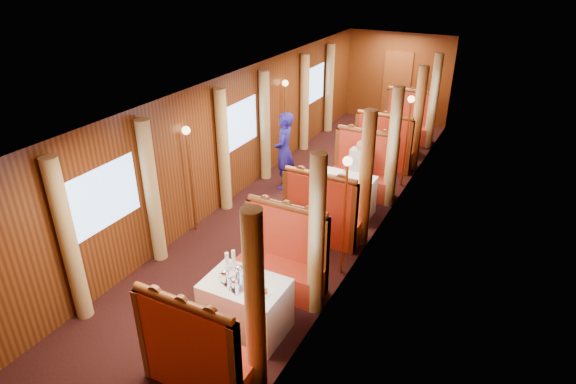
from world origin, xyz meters
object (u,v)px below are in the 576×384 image
Objects in this scene: banquette_near_aft at (282,263)px; table_mid at (344,196)px; table_near at (246,306)px; tea_tray at (236,285)px; rose_vase_far at (398,117)px; passenger at (359,164)px; banquette_far_aft at (407,125)px; banquette_mid_fwd at (323,218)px; banquette_near_fwd at (198,356)px; teapot_left at (226,278)px; steward at (284,151)px; banquette_mid_aft at (362,174)px; table_far at (396,138)px; teapot_right at (235,285)px; teapot_back at (239,272)px; banquette_far_fwd at (384,150)px; rose_vase_mid at (345,169)px; fruit_plate at (262,292)px.

banquette_near_aft is 2.49m from table_mid.
table_near is 3.09× the size of tea_tray.
passenger reaches higher than rose_vase_far.
banquette_near_aft is 1.00× the size of banquette_far_aft.
banquette_mid_fwd is (0.00, -1.01, 0.05)m from table_mid.
banquette_mid_fwd is 2.60m from tea_tray.
tea_tray is at bearing -90.63° from rose_vase_far.
teapot_left is at bearing 103.24° from banquette_near_fwd.
steward is (-1.55, 3.04, 0.39)m from banquette_near_aft.
table_near is at bearing 4.90° from steward.
banquette_mid_fwd is (0.00, 2.49, 0.05)m from table_near.
table_mid is (0.00, 2.49, -0.05)m from banquette_near_aft.
banquette_far_aft is 8.13m from teapot_left.
banquette_near_fwd is 0.99m from tea_tray.
table_far is at bearing 90.00° from banquette_mid_aft.
banquette_near_aft reaches higher than table_far.
banquette_near_fwd is 1.28× the size of table_far.
teapot_right is at bearing -90.95° from banquette_mid_fwd.
banquette_near_aft reaches higher than table_near.
table_far is at bearing 89.47° from tea_tray.
teapot_back is 4.21m from passenger.
steward reaches higher than teapot_right.
table_mid is 5.72× the size of teapot_left.
banquette_near_aft is 8.11× the size of teapot_back.
table_near is at bearing -90.00° from table_far.
teapot_right is 0.92× the size of teapot_back.
passenger is (-0.00, 5.30, 0.32)m from banquette_near_fwd.
banquette_far_aft is 0.83× the size of steward.
banquette_far_fwd is 1.00× the size of banquette_far_aft.
banquette_far_aft reaches higher than rose_vase_mid.
banquette_near_aft reaches higher than teapot_back.
fruit_plate is 4.38m from passenger.
table_near is at bearing -26.96° from teapot_back.
teapot_left reaches higher than table_near.
banquette_near_fwd is 8.11× the size of teapot_back.
banquette_mid_aft is at bearing -90.00° from table_far.
steward reaches higher than table_near.
teapot_back is at bearing 111.64° from tea_tray.
banquette_mid_fwd is at bearing 88.53° from tea_tray.
banquette_mid_aft is at bearing 89.18° from tea_tray.
steward is (-1.49, 4.14, 0.05)m from tea_tray.
banquette_mid_fwd is 4.51m from table_far.
teapot_back reaches higher than teapot_right.
banquette_mid_aft and banquette_far_aft have the same top height.
banquette_mid_fwd reaches higher than tea_tray.
banquette_mid_fwd is 8.85× the size of teapot_right.
tea_tray is 4.38m from passenger.
banquette_mid_fwd reaches higher than teapot_left.
table_near is 1.38× the size of passenger.
banquette_mid_fwd is (0.00, 3.50, 0.00)m from banquette_near_fwd.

